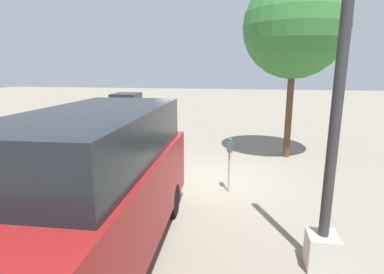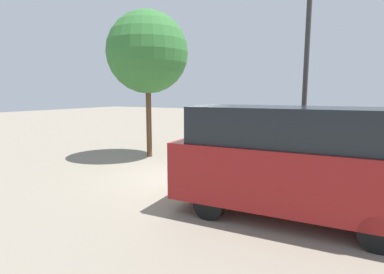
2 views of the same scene
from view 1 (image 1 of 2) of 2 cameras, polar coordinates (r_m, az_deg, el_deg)
ground_plane at (r=8.26m, az=4.19°, el=-8.30°), size 80.00×80.00×0.00m
parking_meter_near at (r=7.29m, az=7.16°, el=-2.91°), size 0.22×0.15×1.37m
lamp_post at (r=4.66m, az=24.93°, el=-4.58°), size 0.44×0.44×5.45m
parked_van at (r=4.90m, az=-17.59°, el=-8.20°), size 5.05×2.18×2.37m
car_distant at (r=20.19m, az=-12.22°, el=6.21°), size 4.12×2.10×1.48m
street_tree at (r=10.65m, az=19.02°, el=19.22°), size 3.29×3.29×5.95m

